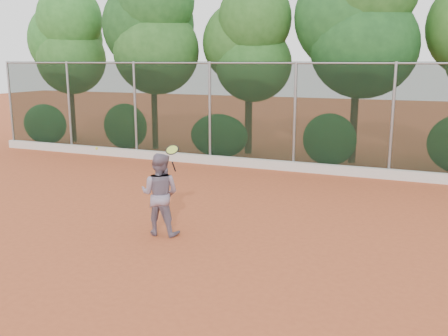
% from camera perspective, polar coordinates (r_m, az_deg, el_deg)
% --- Properties ---
extents(ground, '(80.00, 80.00, 0.00)m').
position_cam_1_polar(ground, '(10.23, -2.15, -7.96)').
color(ground, '#AC4C28').
rests_on(ground, ground).
extents(concrete_curb, '(24.00, 0.20, 0.30)m').
position_cam_1_polar(concrete_curb, '(16.41, 7.76, 0.19)').
color(concrete_curb, beige).
rests_on(concrete_curb, ground).
extents(tennis_player, '(0.90, 0.74, 1.70)m').
position_cam_1_polar(tennis_player, '(10.28, -7.33, -2.97)').
color(tennis_player, slate).
rests_on(tennis_player, ground).
extents(chainlink_fence, '(24.09, 0.09, 3.50)m').
position_cam_1_polar(chainlink_fence, '(16.32, 8.09, 6.19)').
color(chainlink_fence, black).
rests_on(chainlink_fence, ground).
extents(foliage_backdrop, '(23.70, 3.63, 7.55)m').
position_cam_1_polar(foliage_backdrop, '(18.31, 8.22, 14.79)').
color(foliage_backdrop, '#45281A').
rests_on(foliage_backdrop, ground).
extents(tennis_racket, '(0.29, 0.28, 0.56)m').
position_cam_1_polar(tennis_racket, '(9.77, -5.93, 1.87)').
color(tennis_racket, black).
rests_on(tennis_racket, ground).
extents(tennis_ball_in_flight, '(0.06, 0.06, 0.06)m').
position_cam_1_polar(tennis_ball_in_flight, '(11.36, -14.35, 2.20)').
color(tennis_ball_in_flight, '#CEDA31').
rests_on(tennis_ball_in_flight, ground).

